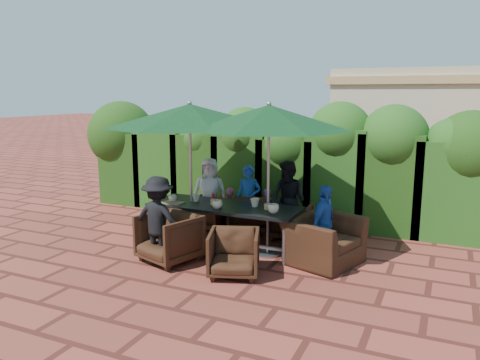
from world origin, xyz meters
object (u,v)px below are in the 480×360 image
at_px(chair_far_left, 212,211).
at_px(chair_far_right, 291,219).
at_px(chair_near_left, 169,236).
at_px(chair_near_right, 234,251).
at_px(chair_end_right, 324,233).
at_px(umbrella_left, 190,116).
at_px(chair_far_mid, 248,211).
at_px(dining_table, 224,209).
at_px(umbrella_right, 269,118).

bearing_deg(chair_far_left, chair_far_right, -169.16).
distance_m(chair_near_left, chair_near_right, 1.16).
height_order(chair_near_right, chair_end_right, chair_end_right).
relative_size(umbrella_left, chair_far_mid, 3.55).
bearing_deg(chair_far_left, chair_end_right, 168.01).
relative_size(umbrella_left, chair_near_left, 3.48).
height_order(dining_table, chair_far_mid, chair_far_mid).
bearing_deg(chair_end_right, umbrella_left, 108.17).
bearing_deg(umbrella_right, chair_far_right, 85.93).
distance_m(dining_table, chair_far_right, 1.35).
distance_m(chair_far_mid, chair_far_right, 0.87).
bearing_deg(chair_far_right, chair_near_right, 80.55).
xyz_separation_m(chair_far_left, chair_far_mid, (0.71, 0.10, 0.05)).
height_order(chair_far_left, chair_far_mid, chair_far_mid).
height_order(chair_far_left, chair_near_left, chair_near_left).
bearing_deg(chair_far_left, chair_near_right, 134.24).
xyz_separation_m(umbrella_right, chair_far_mid, (-0.80, 1.04, -1.81)).
relative_size(umbrella_right, chair_near_left, 3.13).
bearing_deg(chair_near_right, chair_near_left, 154.92).
xyz_separation_m(chair_near_right, chair_end_right, (1.04, 1.03, 0.11)).
bearing_deg(dining_table, chair_end_right, 0.61).
xyz_separation_m(umbrella_left, chair_far_right, (1.49, 0.98, -1.85)).
bearing_deg(chair_near_left, chair_far_mid, 94.44).
height_order(chair_far_left, chair_near_right, chair_near_right).
distance_m(umbrella_left, umbrella_right, 1.42).
bearing_deg(chair_far_left, umbrella_right, 157.16).
relative_size(dining_table, chair_near_right, 3.50).
distance_m(umbrella_left, chair_near_right, 2.48).
bearing_deg(chair_far_right, umbrella_left, 29.44).
xyz_separation_m(chair_far_right, chair_near_right, (-0.20, -2.01, 0.00)).
xyz_separation_m(chair_far_mid, chair_end_right, (1.72, -1.04, 0.07)).
bearing_deg(chair_near_right, chair_far_mid, 88.20).
relative_size(umbrella_right, chair_far_right, 3.58).
bearing_deg(chair_end_right, dining_table, 108.91).
xyz_separation_m(chair_near_left, chair_near_right, (1.16, -0.11, -0.05)).
distance_m(dining_table, chair_far_left, 1.25).
relative_size(chair_far_left, chair_near_right, 0.98).
xyz_separation_m(umbrella_right, chair_near_right, (-0.13, -1.02, -1.85)).
bearing_deg(umbrella_left, chair_near_right, -38.69).
relative_size(umbrella_left, chair_end_right, 2.65).
bearing_deg(chair_far_mid, dining_table, 67.14).
distance_m(umbrella_left, chair_far_right, 2.57).
xyz_separation_m(chair_far_mid, chair_near_left, (-0.48, -1.96, 0.01)).
bearing_deg(chair_far_mid, chair_near_left, 51.77).
bearing_deg(dining_table, chair_far_mid, 91.48).
xyz_separation_m(chair_far_left, chair_end_right, (2.43, -0.93, 0.12)).
relative_size(dining_table, umbrella_right, 0.98).
xyz_separation_m(chair_far_mid, chair_near_right, (0.67, -2.06, -0.04)).
height_order(umbrella_left, chair_far_mid, umbrella_left).
height_order(dining_table, chair_far_left, dining_table).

